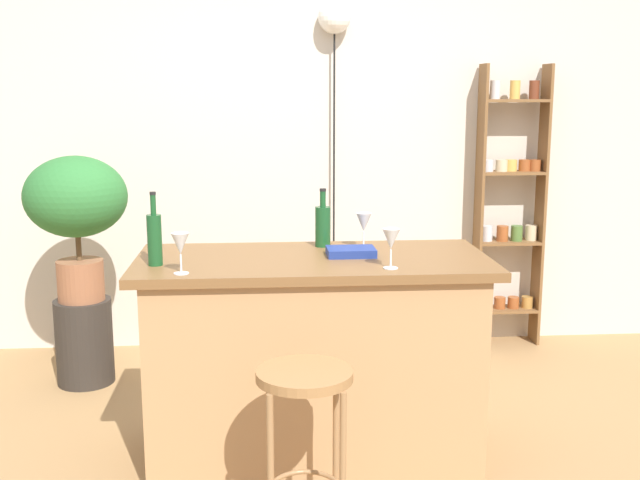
# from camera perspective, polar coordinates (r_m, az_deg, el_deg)

# --- Properties ---
(back_wall) EXTENTS (6.40, 0.10, 2.80)m
(back_wall) POSITION_cam_1_polar(r_m,az_deg,el_deg) (4.90, -1.85, 8.35)
(back_wall) COLOR beige
(back_wall) RESTS_ON ground
(kitchen_counter) EXTENTS (1.53, 0.71, 0.92)m
(kitchen_counter) POSITION_cam_1_polar(r_m,az_deg,el_deg) (3.45, -0.52, -8.72)
(kitchen_counter) COLOR tan
(kitchen_counter) RESTS_ON ground
(bar_stool) EXTENTS (0.34, 0.34, 0.66)m
(bar_stool) POSITION_cam_1_polar(r_m,az_deg,el_deg) (2.79, -1.15, -12.89)
(bar_stool) COLOR #997047
(bar_stool) RESTS_ON ground
(spice_shelf) EXTENTS (0.42, 0.17, 1.79)m
(spice_shelf) POSITION_cam_1_polar(r_m,az_deg,el_deg) (5.04, 13.95, 2.45)
(spice_shelf) COLOR brown
(spice_shelf) RESTS_ON ground
(plant_stool) EXTENTS (0.32, 0.32, 0.48)m
(plant_stool) POSITION_cam_1_polar(r_m,az_deg,el_deg) (4.55, -17.13, -7.22)
(plant_stool) COLOR #2D2823
(plant_stool) RESTS_ON ground
(potted_plant) EXTENTS (0.56, 0.50, 0.80)m
(potted_plant) POSITION_cam_1_polar(r_m,az_deg,el_deg) (4.38, -17.69, 2.45)
(potted_plant) COLOR #935B3D
(potted_plant) RESTS_ON plant_stool
(bottle_sauce_amber) EXTENTS (0.07, 0.07, 0.27)m
(bottle_sauce_amber) POSITION_cam_1_polar(r_m,az_deg,el_deg) (3.54, 0.21, 1.14)
(bottle_sauce_amber) COLOR #194C23
(bottle_sauce_amber) RESTS_ON kitchen_counter
(bottle_soda_blue) EXTENTS (0.06, 0.06, 0.31)m
(bottle_soda_blue) POSITION_cam_1_polar(r_m,az_deg,el_deg) (3.22, -12.21, 0.16)
(bottle_soda_blue) COLOR #194C23
(bottle_soda_blue) RESTS_ON kitchen_counter
(wine_glass_left) EXTENTS (0.07, 0.07, 0.16)m
(wine_glass_left) POSITION_cam_1_polar(r_m,az_deg,el_deg) (3.49, 3.27, 1.25)
(wine_glass_left) COLOR silver
(wine_glass_left) RESTS_ON kitchen_counter
(wine_glass_center) EXTENTS (0.07, 0.07, 0.16)m
(wine_glass_center) POSITION_cam_1_polar(r_m,az_deg,el_deg) (3.05, -10.35, -0.35)
(wine_glass_center) COLOR silver
(wine_glass_center) RESTS_ON kitchen_counter
(wine_glass_right) EXTENTS (0.07, 0.07, 0.16)m
(wine_glass_right) POSITION_cam_1_polar(r_m,az_deg,el_deg) (3.10, 5.31, -0.02)
(wine_glass_right) COLOR silver
(wine_glass_right) RESTS_ON kitchen_counter
(cookbook) EXTENTS (0.21, 0.15, 0.03)m
(cookbook) POSITION_cam_1_polar(r_m,az_deg,el_deg) (3.35, 2.32, -0.88)
(cookbook) COLOR navy
(cookbook) RESTS_ON kitchen_counter
(pendant_globe_light) EXTENTS (0.20, 0.20, 2.17)m
(pendant_globe_light) POSITION_cam_1_polar(r_m,az_deg,el_deg) (4.82, 1.08, 15.79)
(pendant_globe_light) COLOR black
(pendant_globe_light) RESTS_ON ground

